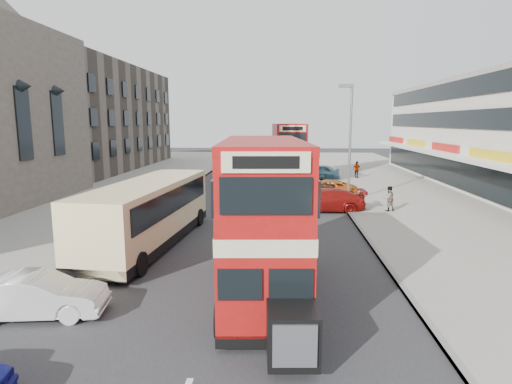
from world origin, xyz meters
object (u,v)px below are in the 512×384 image
at_px(bus_main, 263,218).
at_px(car_right_a, 326,200).
at_px(pedestrian_far, 357,169).
at_px(car_right_b, 324,189).
at_px(car_left_front, 37,296).
at_px(car_right_c, 317,172).
at_px(coach, 148,211).
at_px(bus_second, 288,153).
at_px(pedestrian_near, 389,198).
at_px(cyclist, 312,185).
at_px(street_lamp, 349,134).

height_order(bus_main, car_right_a, bus_main).
height_order(car_right_a, pedestrian_far, pedestrian_far).
relative_size(bus_main, car_right_b, 1.83).
bearing_deg(car_left_front, car_right_a, -39.81).
bearing_deg(car_right_c, coach, -14.98).
height_order(car_right_a, car_right_c, car_right_c).
bearing_deg(car_left_front, bus_second, -22.32).
xyz_separation_m(pedestrian_near, cyclist, (-4.28, 6.23, -0.11)).
bearing_deg(car_right_c, bus_main, -0.60).
distance_m(pedestrian_near, pedestrian_far, 15.90).
xyz_separation_m(street_lamp, car_left_front, (-11.61, -18.26, -4.14)).
relative_size(car_right_a, car_right_c, 1.12).
xyz_separation_m(bus_main, pedestrian_near, (7.19, 12.93, -1.65)).
bearing_deg(car_right_b, street_lamp, 43.19).
xyz_separation_m(bus_main, bus_second, (1.13, 26.10, 0.18)).
relative_size(pedestrian_near, cyclist, 0.68).
relative_size(bus_main, coach, 0.86).
bearing_deg(bus_main, cyclist, -102.32).
distance_m(street_lamp, cyclist, 5.43).
bearing_deg(street_lamp, pedestrian_far, 77.61).
height_order(bus_second, car_right_a, bus_second).
bearing_deg(pedestrian_near, street_lamp, -77.33).
distance_m(car_right_c, pedestrian_near, 15.69).
height_order(street_lamp, pedestrian_far, street_lamp).
height_order(bus_second, car_left_front, bus_second).
xyz_separation_m(bus_main, car_right_b, (3.67, 17.89, -1.90)).
relative_size(bus_second, car_right_a, 1.95).
bearing_deg(street_lamp, car_right_b, 130.64).
distance_m(car_left_front, car_right_a, 18.29).
relative_size(coach, car_left_front, 2.69).
height_order(car_right_c, cyclist, cyclist).
distance_m(car_right_c, pedestrian_far, 3.95).
xyz_separation_m(car_right_a, pedestrian_near, (3.82, -0.40, 0.22)).
bearing_deg(bus_second, car_left_front, 70.69).
xyz_separation_m(street_lamp, car_right_b, (-1.47, 1.71, -4.11)).
distance_m(bus_second, pedestrian_near, 14.62).
bearing_deg(bus_second, cyclist, 100.23).
distance_m(bus_main, cyclist, 19.46).
bearing_deg(bus_second, bus_main, 83.32).
distance_m(street_lamp, car_left_front, 22.03).
height_order(pedestrian_near, cyclist, cyclist).
distance_m(bus_main, pedestrian_near, 14.89).
height_order(street_lamp, bus_main, street_lamp).
height_order(car_right_c, pedestrian_near, pedestrian_near).
bearing_deg(bus_second, car_right_c, -146.98).
bearing_deg(pedestrian_far, car_right_c, 164.29).
height_order(car_right_c, pedestrian_far, pedestrian_far).
height_order(street_lamp, car_right_a, street_lamp).
bearing_deg(car_right_b, coach, -33.50).
xyz_separation_m(bus_second, car_right_b, (2.54, -8.21, -2.08)).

